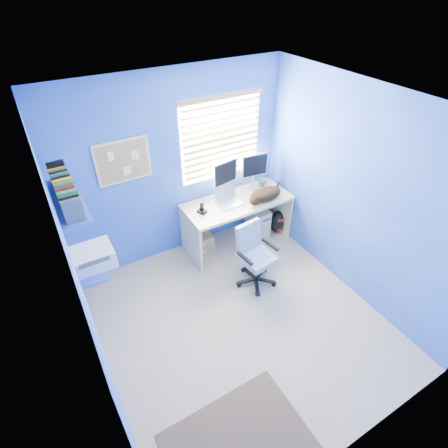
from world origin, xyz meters
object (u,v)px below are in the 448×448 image
laptop (230,197)px  office_chair (255,262)px  tower_pc (258,219)px  desk (237,222)px  cat (266,194)px

laptop → office_chair: laptop is taller
tower_pc → office_chair: 1.06m
desk → office_chair: (-0.22, -0.78, -0.06)m
laptop → desk: bearing=2.6°
office_chair → laptop: bearing=84.1°
cat → office_chair: (-0.57, -0.62, -0.51)m
laptop → tower_pc: bearing=5.7°
laptop → office_chair: 0.94m
tower_pc → office_chair: size_ratio=0.54×
laptop → cat: laptop is taller
laptop → office_chair: bearing=-98.3°
tower_pc → office_chair: office_chair is taller
cat → tower_pc: 0.64m
desk → tower_pc: bearing=9.0°
cat → office_chair: 0.98m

